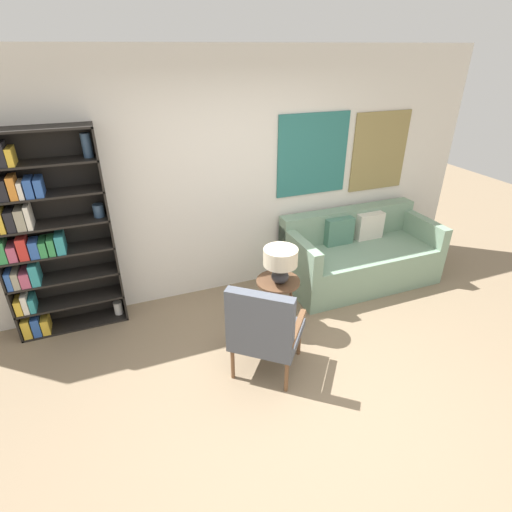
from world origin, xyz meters
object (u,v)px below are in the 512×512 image
armchair (264,328)px  bookshelf (39,236)px  side_table (278,287)px  couch (358,256)px  table_lamp (281,261)px

armchair → bookshelf: bearing=140.3°
bookshelf → side_table: (2.14, -0.82, -0.58)m
couch → table_lamp: bearing=-157.1°
bookshelf → side_table: bearing=-20.9°
armchair → table_lamp: bearing=54.3°
couch → side_table: couch is taller
armchair → table_lamp: 0.76m
armchair → couch: armchair is taller
bookshelf → armchair: size_ratio=2.18×
armchair → couch: size_ratio=0.51×
bookshelf → couch: (3.49, -0.29, -0.74)m
armchair → couch: 2.11m
bookshelf → armchair: bookshelf is taller
bookshelf → couch: 3.58m
armchair → couch: (1.76, 1.14, -0.19)m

